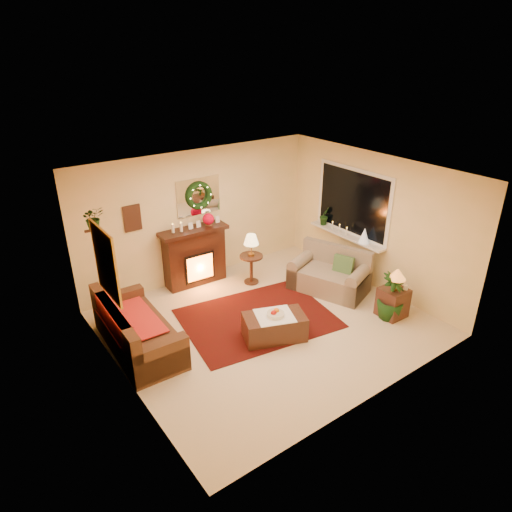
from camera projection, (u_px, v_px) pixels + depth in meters
floor at (268, 324)px, 7.83m from camera, size 5.00×5.00×0.00m
ceiling at (270, 175)px, 6.72m from camera, size 5.00×5.00×0.00m
wall_back at (199, 216)px, 8.92m from camera, size 5.00×5.00×0.00m
wall_front at (380, 318)px, 5.63m from camera, size 5.00×5.00×0.00m
wall_left at (117, 303)px, 5.94m from camera, size 4.50×4.50×0.00m
wall_right at (374, 222)px, 8.60m from camera, size 4.50×4.50×0.00m
area_rug at (258, 318)px, 7.97m from camera, size 2.78×2.26×0.01m
sofa at (137, 324)px, 7.05m from camera, size 0.91×1.94×0.82m
red_throw at (131, 320)px, 7.10m from camera, size 0.76×1.24×0.02m
fireplace at (194, 257)px, 8.94m from camera, size 1.20×0.43×1.09m
poinsettia at (208, 219)px, 8.75m from camera, size 0.22×0.22×0.22m
mantel_candle_a at (173, 229)px, 8.41m from camera, size 0.06×0.06×0.17m
mantel_candle_b at (181, 227)px, 8.47m from camera, size 0.06×0.06×0.17m
mantel_mirror at (198, 196)px, 8.74m from camera, size 0.92×0.02×0.72m
wreath at (199, 196)px, 8.70m from camera, size 0.55×0.11×0.55m
wall_art at (132, 218)px, 8.08m from camera, size 0.32×0.03×0.48m
gold_mirror at (106, 263)px, 5.98m from camera, size 0.03×0.84×1.00m
hanging_plant at (95, 228)px, 6.51m from camera, size 0.33×0.28×0.36m
loveseat at (329, 271)px, 8.71m from camera, size 1.28×1.63×0.83m
window_frame at (353, 202)px, 8.89m from camera, size 0.03×1.86×1.36m
window_glass at (352, 202)px, 8.88m from camera, size 0.02×1.70×1.22m
window_sill at (346, 235)px, 9.12m from camera, size 0.22×1.86×0.04m
mini_tree at (364, 236)px, 8.68m from camera, size 0.20×0.20×0.30m
sill_plant at (325, 216)px, 9.54m from camera, size 0.28×0.23×0.52m
side_table_round at (251, 268)px, 9.03m from camera, size 0.60×0.60×0.60m
lamp_cream at (251, 242)px, 8.79m from camera, size 0.30×0.30×0.45m
end_table_square at (393, 302)px, 7.96m from camera, size 0.44×0.44×0.53m
lamp_tiffany at (397, 279)px, 7.73m from camera, size 0.30×0.30×0.44m
coffee_table at (274, 327)px, 7.37m from camera, size 1.11×0.86×0.41m
fruit_bowl at (276, 314)px, 7.26m from camera, size 0.28×0.28×0.06m
floor_palm at (391, 295)px, 7.80m from camera, size 1.74×1.74×2.51m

